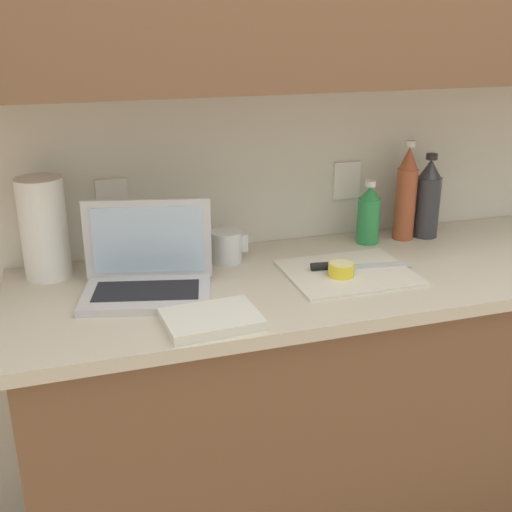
# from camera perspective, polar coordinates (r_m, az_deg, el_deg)

# --- Properties ---
(wall_back) EXTENTS (5.20, 0.38, 2.60)m
(wall_back) POSITION_cam_1_polar(r_m,az_deg,el_deg) (1.92, 6.85, 19.21)
(wall_back) COLOR silver
(wall_back) RESTS_ON ground_plane
(counter_unit) EXTENTS (1.91, 0.61, 0.93)m
(counter_unit) POSITION_cam_1_polar(r_m,az_deg,el_deg) (2.06, 8.63, -12.81)
(counter_unit) COLOR brown
(counter_unit) RESTS_ON ground_plane
(laptop) EXTENTS (0.37, 0.29, 0.23)m
(laptop) POSITION_cam_1_polar(r_m,az_deg,el_deg) (1.68, -9.64, -1.37)
(laptop) COLOR silver
(laptop) RESTS_ON counter_unit
(cutting_board) EXTENTS (0.35, 0.29, 0.01)m
(cutting_board) POSITION_cam_1_polar(r_m,az_deg,el_deg) (1.80, 8.21, -1.47)
(cutting_board) COLOR silver
(cutting_board) RESTS_ON counter_unit
(knife) EXTENTS (0.29, 0.07, 0.02)m
(knife) POSITION_cam_1_polar(r_m,az_deg,el_deg) (1.82, 7.78, -0.85)
(knife) COLOR silver
(knife) RESTS_ON cutting_board
(lemon_half_cut) EXTENTS (0.07, 0.07, 0.04)m
(lemon_half_cut) POSITION_cam_1_polar(r_m,az_deg,el_deg) (1.76, 7.57, -1.19)
(lemon_half_cut) COLOR yellow
(lemon_half_cut) RESTS_ON cutting_board
(bottle_green_soda) EXTENTS (0.08, 0.08, 0.27)m
(bottle_green_soda) POSITION_cam_1_polar(r_m,az_deg,el_deg) (2.13, 15.01, 4.90)
(bottle_green_soda) COLOR #333338
(bottle_green_soda) RESTS_ON counter_unit
(bottle_oil_tall) EXTENTS (0.07, 0.07, 0.32)m
(bottle_oil_tall) POSITION_cam_1_polar(r_m,az_deg,el_deg) (2.08, 13.19, 5.34)
(bottle_oil_tall) COLOR #A34C2D
(bottle_oil_tall) RESTS_ON counter_unit
(bottle_water_clear) EXTENTS (0.07, 0.07, 0.20)m
(bottle_water_clear) POSITION_cam_1_polar(r_m,az_deg,el_deg) (2.04, 9.98, 3.61)
(bottle_water_clear) COLOR #2D934C
(bottle_water_clear) RESTS_ON counter_unit
(measuring_cup) EXTENTS (0.11, 0.09, 0.09)m
(measuring_cup) POSITION_cam_1_polar(r_m,az_deg,el_deg) (1.86, -2.64, 0.85)
(measuring_cup) COLOR silver
(measuring_cup) RESTS_ON counter_unit
(paper_towel_roll) EXTENTS (0.12, 0.12, 0.28)m
(paper_towel_roll) POSITION_cam_1_polar(r_m,az_deg,el_deg) (1.82, -18.34, 2.36)
(paper_towel_roll) COLOR white
(paper_towel_roll) RESTS_ON counter_unit
(dish_towel) EXTENTS (0.23, 0.17, 0.02)m
(dish_towel) POSITION_cam_1_polar(r_m,az_deg,el_deg) (1.51, -3.98, -5.63)
(dish_towel) COLOR silver
(dish_towel) RESTS_ON counter_unit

